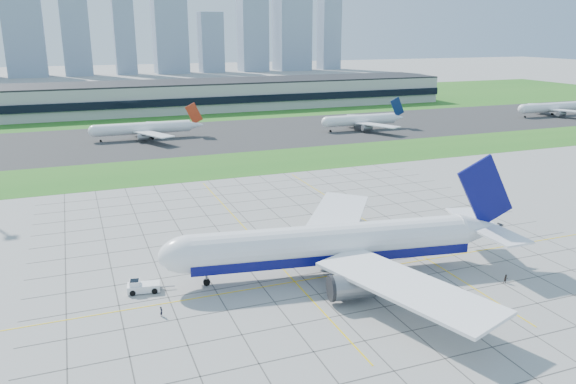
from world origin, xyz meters
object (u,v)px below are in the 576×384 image
airliner (334,244)px  crew_near (161,311)px  crew_far (506,279)px  pushback_tug (142,286)px  distant_jet_3 (553,107)px  distant_jet_2 (362,120)px  distant_jet_1 (145,128)px

airliner → crew_near: 32.74m
airliner → crew_far: airliner is taller
crew_near → crew_far: (58.66, -9.87, -0.02)m
airliner → pushback_tug: bearing=-179.8°
airliner → distant_jet_3: bearing=44.3°
crew_near → distant_jet_3: (225.48, 143.37, 3.66)m
airliner → distant_jet_2: airliner is taller
crew_far → distant_jet_2: size_ratio=0.04×
distant_jet_1 → distant_jet_3: bearing=-2.8°
distant_jet_1 → distant_jet_3: same height
pushback_tug → crew_far: 63.52m
airliner → distant_jet_2: size_ratio=1.57×
crew_far → distant_jet_3: (166.82, 153.23, 3.69)m
crew_far → crew_near: bearing=177.1°
crew_far → distant_jet_3: bearing=49.2°
pushback_tug → crew_far: pushback_tug is taller
crew_near → crew_far: bearing=-72.2°
distant_jet_1 → crew_near: bearing=-96.5°
crew_near → airliner: bearing=-54.2°
crew_far → distant_jet_1: 168.54m
distant_jet_1 → pushback_tug: bearing=-97.7°
crew_near → distant_jet_1: distant_jet_1 is taller
pushback_tug → distant_jet_3: 263.55m
pushback_tug → distant_jet_3: (227.20, 133.52, 3.51)m
distant_jet_2 → distant_jet_3: (114.00, 2.33, 0.00)m
airliner → pushback_tug: (-33.73, 5.06, -4.76)m
crew_far → distant_jet_1: bearing=110.8°
airliner → distant_jet_2: 157.74m
airliner → distant_jet_2: bearing=68.5°
airliner → pushback_tug: airliner is taller
airliner → distant_jet_1: 149.47m
pushback_tug → crew_far: (60.38, -19.72, -0.18)m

